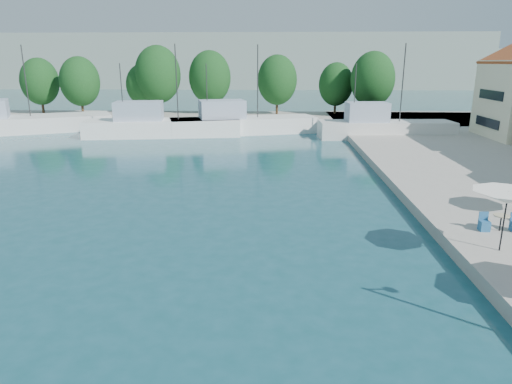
{
  "coord_description": "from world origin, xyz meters",
  "views": [
    {
      "loc": [
        -1.4,
        4.15,
        7.97
      ],
      "look_at": [
        -2.41,
        26.0,
        1.7
      ],
      "focal_mm": 32.0,
      "sensor_mm": 36.0,
      "label": 1
    }
  ],
  "objects_px": {
    "trawler_01": "(5,124)",
    "trawler_02": "(159,126)",
    "trawler_04": "(382,128)",
    "umbrella_white": "(508,197)",
    "trawler_03": "(240,124)"
  },
  "relations": [
    {
      "from": "trawler_01",
      "to": "trawler_02",
      "type": "height_order",
      "value": "same"
    },
    {
      "from": "trawler_02",
      "to": "trawler_04",
      "type": "xyz_separation_m",
      "value": [
        24.36,
        -0.24,
        0.0
      ]
    },
    {
      "from": "trawler_04",
      "to": "umbrella_white",
      "type": "xyz_separation_m",
      "value": [
        -2.26,
        -32.11,
        1.77
      ]
    },
    {
      "from": "trawler_02",
      "to": "trawler_04",
      "type": "relative_size",
      "value": 1.19
    },
    {
      "from": "trawler_04",
      "to": "trawler_03",
      "type": "bearing_deg",
      "value": 167.11
    },
    {
      "from": "trawler_01",
      "to": "umbrella_white",
      "type": "xyz_separation_m",
      "value": [
        40.52,
        -33.76,
        1.77
      ]
    },
    {
      "from": "trawler_03",
      "to": "umbrella_white",
      "type": "distance_m",
      "value": 37.2
    },
    {
      "from": "trawler_02",
      "to": "trawler_03",
      "type": "relative_size",
      "value": 1.01
    },
    {
      "from": "trawler_02",
      "to": "trawler_04",
      "type": "height_order",
      "value": "same"
    },
    {
      "from": "umbrella_white",
      "to": "trawler_02",
      "type": "bearing_deg",
      "value": 124.35
    },
    {
      "from": "trawler_01",
      "to": "trawler_03",
      "type": "height_order",
      "value": "same"
    },
    {
      "from": "trawler_01",
      "to": "trawler_03",
      "type": "distance_m",
      "value": 27.2
    },
    {
      "from": "umbrella_white",
      "to": "trawler_04",
      "type": "bearing_deg",
      "value": 85.98
    },
    {
      "from": "trawler_02",
      "to": "umbrella_white",
      "type": "bearing_deg",
      "value": -64.38
    },
    {
      "from": "trawler_01",
      "to": "trawler_02",
      "type": "bearing_deg",
      "value": -30.67
    }
  ]
}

